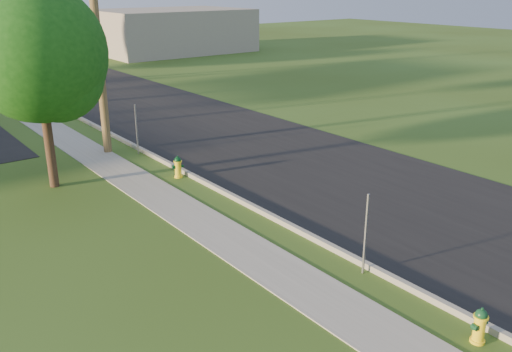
% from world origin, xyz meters
% --- Properties ---
extents(road, '(8.00, 120.00, 0.02)m').
position_xyz_m(road, '(4.50, 10.00, 0.01)').
color(road, black).
rests_on(road, ground).
extents(curb, '(0.15, 120.00, 0.15)m').
position_xyz_m(curb, '(0.50, 10.00, 0.07)').
color(curb, gray).
rests_on(curb, ground).
extents(sidewalk, '(1.50, 120.00, 0.03)m').
position_xyz_m(sidewalk, '(-1.25, 10.00, 0.01)').
color(sidewalk, gray).
rests_on(sidewalk, ground).
extents(utility_pole_mid, '(1.40, 0.32, 9.80)m').
position_xyz_m(utility_pole_mid, '(-0.60, 17.00, 4.95)').
color(utility_pole_mid, brown).
rests_on(utility_pole_mid, ground).
extents(sign_post_near, '(0.05, 0.04, 2.00)m').
position_xyz_m(sign_post_near, '(0.25, 4.20, 1.00)').
color(sign_post_near, gray).
rests_on(sign_post_near, ground).
extents(sign_post_mid, '(0.05, 0.04, 2.00)m').
position_xyz_m(sign_post_mid, '(0.25, 16.00, 1.00)').
color(sign_post_mid, gray).
rests_on(sign_post_mid, ground).
extents(sign_post_far, '(0.05, 0.04, 2.00)m').
position_xyz_m(sign_post_far, '(0.25, 28.20, 1.00)').
color(sign_post_far, gray).
rests_on(sign_post_far, ground).
extents(distant_building, '(14.00, 10.00, 4.00)m').
position_xyz_m(distant_building, '(18.00, 45.00, 2.00)').
color(distant_building, gray).
rests_on(distant_building, ground).
extents(tree_verge, '(4.31, 4.31, 6.54)m').
position_xyz_m(tree_verge, '(-3.49, 14.34, 4.21)').
color(tree_verge, '#322016').
rests_on(tree_verge, ground).
extents(hydrant_near, '(0.39, 0.35, 0.75)m').
position_xyz_m(hydrant_near, '(0.01, 1.11, 0.37)').
color(hydrant_near, yellow).
rests_on(hydrant_near, ground).
extents(hydrant_mid, '(0.41, 0.36, 0.78)m').
position_xyz_m(hydrant_mid, '(0.14, 12.65, 0.38)').
color(hydrant_mid, yellow).
rests_on(hydrant_mid, ground).
extents(hydrant_far, '(0.34, 0.31, 0.67)m').
position_xyz_m(hydrant_far, '(-0.05, 27.98, 0.33)').
color(hydrant_far, '#EEBA05').
rests_on(hydrant_far, ground).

